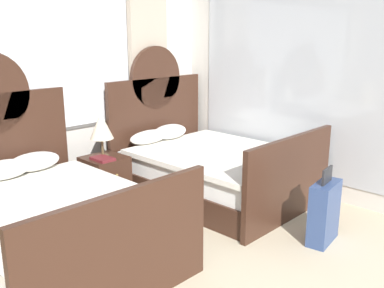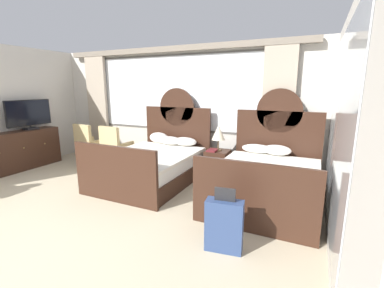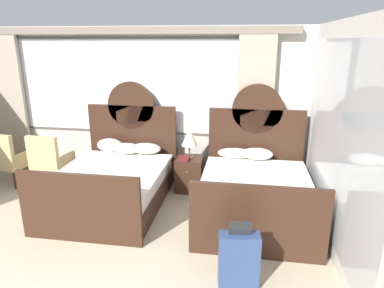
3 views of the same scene
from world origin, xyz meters
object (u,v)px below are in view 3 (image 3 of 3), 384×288
object	(u,v)px
table_lamp_on_nightstand	(189,137)
armchair_by_window_left	(50,160)
bed_near_window	(114,181)
book_on_nightstand	(184,159)
bed_near_mirror	(255,191)
suitcase_on_floor	(239,259)
nightstand_between_beds	(189,174)
armchair_by_window_centre	(7,158)

from	to	relation	value
table_lamp_on_nightstand	armchair_by_window_left	distance (m)	2.43
bed_near_window	book_on_nightstand	world-z (taller)	bed_near_window
book_on_nightstand	bed_near_mirror	bearing A→B (deg)	-26.70
bed_near_window	suitcase_on_floor	bearing A→B (deg)	-39.24
armchair_by_window_left	suitcase_on_floor	xyz separation A→B (m)	(3.27, -1.99, -0.20)
bed_near_window	armchair_by_window_left	xyz separation A→B (m)	(-1.29, 0.37, 0.14)
table_lamp_on_nightstand	suitcase_on_floor	distance (m)	2.54
table_lamp_on_nightstand	book_on_nightstand	bearing A→B (deg)	-125.76
bed_near_mirror	book_on_nightstand	xyz separation A→B (m)	(-1.16, 0.58, 0.24)
table_lamp_on_nightstand	armchair_by_window_left	xyz separation A→B (m)	(-2.37, -0.31, -0.43)
nightstand_between_beds	armchair_by_window_left	xyz separation A→B (m)	(-2.38, -0.29, 0.21)
bed_near_mirror	armchair_by_window_centre	distance (m)	4.28
table_lamp_on_nightstand	suitcase_on_floor	bearing A→B (deg)	-68.71
table_lamp_on_nightstand	armchair_by_window_centre	distance (m)	3.22
bed_near_window	armchair_by_window_left	distance (m)	1.35
bed_near_window	table_lamp_on_nightstand	size ratio (longest dim) A/B	4.21
armchair_by_window_centre	suitcase_on_floor	distance (m)	4.53
armchair_by_window_centre	nightstand_between_beds	bearing A→B (deg)	5.20
bed_near_mirror	suitcase_on_floor	xyz separation A→B (m)	(-0.19, -1.61, -0.05)
table_lamp_on_nightstand	armchair_by_window_left	size ratio (longest dim) A/B	0.53
bed_near_mirror	nightstand_between_beds	bearing A→B (deg)	148.10
nightstand_between_beds	armchair_by_window_left	bearing A→B (deg)	-173.05
bed_near_window	suitcase_on_floor	distance (m)	2.56
table_lamp_on_nightstand	armchair_by_window_centre	xyz separation A→B (m)	(-3.17, -0.31, -0.43)
bed_near_mirror	table_lamp_on_nightstand	bearing A→B (deg)	147.39
armchair_by_window_centre	suitcase_on_floor	world-z (taller)	armchair_by_window_centre
nightstand_between_beds	armchair_by_window_centre	xyz separation A→B (m)	(-3.18, -0.29, 0.21)
bed_near_mirror	armchair_by_window_left	bearing A→B (deg)	173.66
book_on_nightstand	armchair_by_window_left	distance (m)	2.31
nightstand_between_beds	book_on_nightstand	world-z (taller)	book_on_nightstand
bed_near_window	suitcase_on_floor	world-z (taller)	bed_near_window
bed_near_mirror	armchair_by_window_left	world-z (taller)	bed_near_mirror
armchair_by_window_left	nightstand_between_beds	bearing A→B (deg)	6.95
nightstand_between_beds	suitcase_on_floor	distance (m)	2.45
nightstand_between_beds	suitcase_on_floor	xyz separation A→B (m)	(0.89, -2.28, 0.02)
table_lamp_on_nightstand	book_on_nightstand	world-z (taller)	table_lamp_on_nightstand
armchair_by_window_left	table_lamp_on_nightstand	bearing A→B (deg)	7.42
bed_near_window	book_on_nightstand	size ratio (longest dim) A/B	8.30
suitcase_on_floor	nightstand_between_beds	bearing A→B (deg)	111.42
bed_near_mirror	nightstand_between_beds	size ratio (longest dim) A/B	3.77
bed_near_window	armchair_by_window_centre	world-z (taller)	bed_near_window
bed_near_mirror	armchair_by_window_centre	size ratio (longest dim) A/B	2.25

